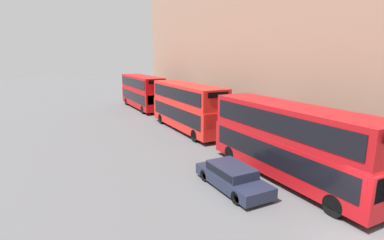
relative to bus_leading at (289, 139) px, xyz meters
name	(u,v)px	position (x,y,z in m)	size (l,w,h in m)	color
ground_plane	(362,239)	(-1.60, -5.50, -2.31)	(200.00, 200.00, 0.00)	#515154
bus_leading	(289,139)	(0.00, 0.00, 0.00)	(2.59, 10.95, 4.18)	#A80F14
bus_second_in_queue	(187,105)	(0.00, 12.47, 0.03)	(2.59, 10.47, 4.24)	red
bus_third_in_queue	(142,91)	(0.00, 25.43, -0.01)	(2.59, 10.35, 4.17)	#B20C0F
car_dark_sedan	(232,176)	(-3.40, 0.46, -1.65)	(1.83, 4.67, 1.23)	#1E2338
pedestrian	(232,129)	(2.20, 8.53, -1.58)	(0.36, 0.36, 1.59)	#334C6B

